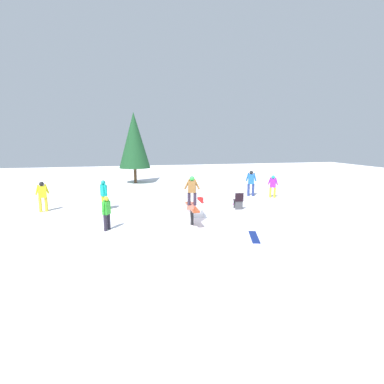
% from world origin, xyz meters
% --- Properties ---
extents(ground_plane, '(60.00, 60.00, 0.00)m').
position_xyz_m(ground_plane, '(0.00, 0.00, 0.00)').
color(ground_plane, white).
extents(rail_feature, '(1.89, 0.35, 0.83)m').
position_xyz_m(rail_feature, '(0.00, 0.00, 0.68)').
color(rail_feature, black).
rests_on(rail_feature, ground).
extents(snow_kicker_ramp, '(1.85, 1.57, 0.59)m').
position_xyz_m(snow_kicker_ramp, '(-1.95, 0.07, 0.29)').
color(snow_kicker_ramp, white).
rests_on(snow_kicker_ramp, ground).
extents(main_rider_on_rail, '(1.52, 0.76, 1.28)m').
position_xyz_m(main_rider_on_rail, '(0.00, 0.00, 1.43)').
color(main_rider_on_rail, '#E7654D').
rests_on(main_rider_on_rail, rail_feature).
extents(bystander_green, '(0.57, 0.36, 1.39)m').
position_xyz_m(bystander_green, '(-0.03, -3.50, 0.78)').
color(bystander_green, '#241F2D').
rests_on(bystander_green, ground).
extents(bystander_blue, '(0.36, 0.67, 1.64)m').
position_xyz_m(bystander_blue, '(-5.58, 5.17, 0.92)').
color(bystander_blue, navy).
rests_on(bystander_blue, ground).
extents(bystander_teal, '(0.63, 0.39, 1.55)m').
position_xyz_m(bystander_teal, '(-3.69, -3.80, 0.87)').
color(bystander_teal, gold).
rests_on(bystander_teal, ground).
extents(bystander_purple, '(0.43, 0.57, 1.40)m').
position_xyz_m(bystander_purple, '(-4.77, 6.28, 0.79)').
color(bystander_purple, yellow).
rests_on(bystander_purple, ground).
extents(bystander_yellow, '(0.37, 0.63, 1.54)m').
position_xyz_m(bystander_yellow, '(-3.96, -6.77, 0.86)').
color(bystander_yellow, gold).
rests_on(bystander_yellow, ground).
extents(loose_snowboard_magenta, '(1.47, 1.06, 0.02)m').
position_xyz_m(loose_snowboard_magenta, '(-3.97, 3.63, 0.01)').
color(loose_snowboard_magenta, '#CD299F').
rests_on(loose_snowboard_magenta, ground).
extents(loose_snowboard_white, '(0.98, 1.32, 0.02)m').
position_xyz_m(loose_snowboard_white, '(-6.02, 0.44, 0.01)').
color(loose_snowboard_white, white).
rests_on(loose_snowboard_white, ground).
extents(loose_snowboard_navy, '(1.44, 0.70, 0.02)m').
position_xyz_m(loose_snowboard_navy, '(2.13, 1.89, 0.01)').
color(loose_snowboard_navy, navy).
rests_on(loose_snowboard_navy, ground).
extents(folding_chair, '(0.48, 0.48, 0.88)m').
position_xyz_m(folding_chair, '(-2.30, 3.02, 0.41)').
color(folding_chair, '#3F3F44').
rests_on(folding_chair, ground).
extents(backpack_on_snow, '(0.36, 0.31, 0.34)m').
position_xyz_m(backpack_on_snow, '(-4.20, 1.46, 0.17)').
color(backpack_on_snow, red).
rests_on(backpack_on_snow, ground).
extents(pine_tree_near, '(2.55, 2.55, 5.79)m').
position_xyz_m(pine_tree_near, '(-13.21, -1.82, 3.52)').
color(pine_tree_near, '#4C331E').
rests_on(pine_tree_near, ground).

